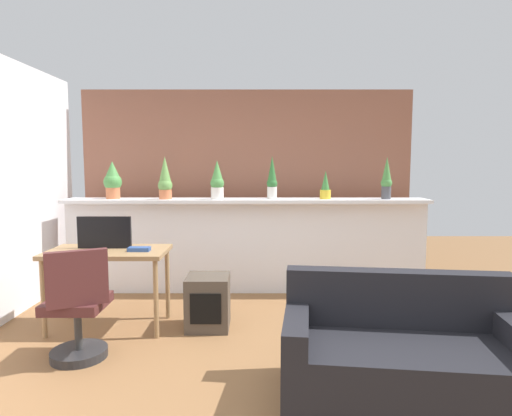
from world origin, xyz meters
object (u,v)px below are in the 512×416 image
Objects in this scene: potted_plant_0 at (114,180)px; potted_plant_2 at (219,181)px; potted_plant_3 at (274,179)px; office_chair at (80,313)px; potted_plant_4 at (327,187)px; potted_plant_1 at (167,180)px; side_cube_shelf at (210,302)px; desk at (110,259)px; book_on_desk at (141,249)px; tv_monitor at (106,232)px; couch at (404,357)px; potted_plant_5 at (388,179)px.

potted_plant_2 is at bearing -2.04° from potted_plant_0.
potted_plant_3 reaches higher than office_chair.
potted_plant_0 is 1.33× the size of potted_plant_4.
potted_plant_1 is 1.26m from potted_plant_3.
potted_plant_2 reaches higher than side_cube_shelf.
potted_plant_4 is 0.30× the size of desk.
potted_plant_0 is 2.25× the size of book_on_desk.
side_cube_shelf is at bearing -5.18° from tv_monitor.
potted_plant_2 is (1.24, -0.04, -0.01)m from potted_plant_0.
potted_plant_2 reaches higher than potted_plant_0.
potted_plant_3 reaches higher than potted_plant_2.
tv_monitor is (0.26, -1.06, -0.46)m from potted_plant_0.
potted_plant_0 is at bearing 137.33° from side_cube_shelf.
desk is at bearing 169.35° from book_on_desk.
desk is at bearing -130.51° from potted_plant_2.
potted_plant_4 is 0.37× the size of office_chair.
potted_plant_0 is at bearing 179.38° from potted_plant_4.
potted_plant_2 is 0.65m from potted_plant_3.
potted_plant_0 is 2.02m from side_cube_shelf.
desk is at bearing -74.79° from potted_plant_0.
potted_plant_3 is 1.51× the size of potted_plant_4.
couch is (2.41, -1.32, -0.62)m from tv_monitor.
potted_plant_3 is at bearing 32.37° from tv_monitor.
potted_plant_1 is (0.63, -0.04, 0.01)m from potted_plant_0.
office_chair is at bearing -90.71° from desk.
potted_plant_2 is 0.93× the size of potted_plant_5.
tv_monitor is at bearing -110.32° from potted_plant_1.
potted_plant_5 is (1.34, -0.01, 0.00)m from potted_plant_3.
potted_plant_3 is (0.64, 0.02, 0.02)m from potted_plant_2.
couch is (2.37, -0.54, -0.11)m from office_chair.
potted_plant_1 is 1.50× the size of potted_plant_4.
desk is at bearing -159.39° from potted_plant_5.
tv_monitor is at bearing 93.28° from office_chair.
potted_plant_4 is 0.67× the size of side_cube_shelf.
potted_plant_1 reaches higher than couch.
potted_plant_1 is 1.10× the size of potted_plant_2.
couch is at bearing -71.65° from potted_plant_3.
tv_monitor is 2.82m from couch.
potted_plant_3 reaches higher than book_on_desk.
potted_plant_4 is 0.68× the size of potted_plant_5.
potted_plant_1 is 1.89m from potted_plant_4.
potted_plant_5 is at bearing 0.15° from potted_plant_1.
book_on_desk is at bearing -90.54° from potted_plant_1.
potted_plant_1 is 3.28m from couch.
book_on_desk is at bearing -10.65° from desk.
tv_monitor is 0.56× the size of office_chair.
side_cube_shelf is (-1.27, -1.12, -1.03)m from potted_plant_4.
potted_plant_0 is 0.97× the size of potted_plant_2.
office_chair is at bearing -140.79° from potted_plant_4.
potted_plant_2 is 1.28m from potted_plant_4.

